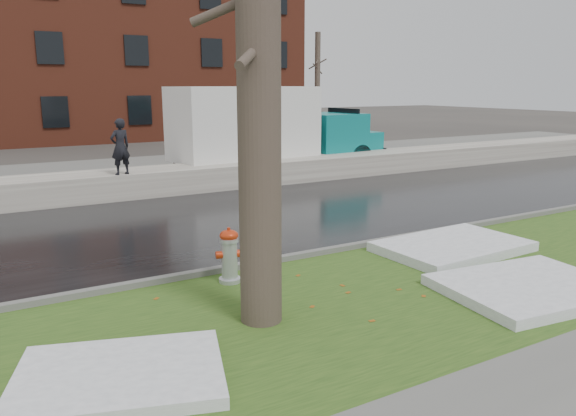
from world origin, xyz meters
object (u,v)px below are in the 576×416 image
tree (258,53)px  box_truck (269,129)px  worker (120,147)px  fire_hydrant (229,253)px

tree → box_truck: 12.82m
tree → worker: size_ratio=4.55×
fire_hydrant → worker: bearing=102.4°
box_truck → tree: bearing=-123.0°
tree → box_truck: size_ratio=0.74×
fire_hydrant → box_truck: 11.22m
box_truck → fire_hydrant: bearing=-125.8°
tree → box_truck: tree is taller
box_truck → worker: size_ratio=6.14×
fire_hydrant → tree: 3.45m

